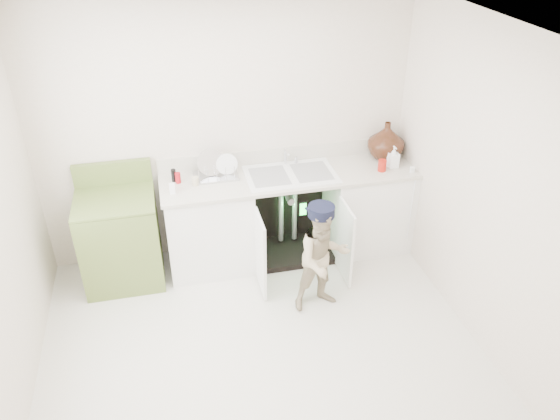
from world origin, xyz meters
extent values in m
plane|color=silver|center=(0.00, 0.00, 0.00)|extent=(3.50, 3.50, 0.00)
cube|color=beige|center=(0.00, 1.50, 1.25)|extent=(3.50, 2.50, 0.02)
cube|color=beige|center=(0.00, -1.50, 1.25)|extent=(3.50, 2.50, 0.02)
cube|color=beige|center=(1.75, 0.00, 1.25)|extent=(2.50, 3.00, 0.02)
plane|color=white|center=(0.00, 0.00, 2.50)|extent=(3.50, 3.50, 0.00)
cube|color=white|center=(-0.25, 1.20, 0.43)|extent=(0.80, 0.60, 0.86)
cube|color=white|center=(1.35, 1.20, 0.43)|extent=(0.80, 0.60, 0.86)
cube|color=black|center=(0.55, 1.47, 0.43)|extent=(0.80, 0.06, 0.86)
cube|color=black|center=(0.55, 1.20, 0.03)|extent=(0.80, 0.60, 0.06)
cylinder|color=gray|center=(0.48, 1.30, 0.45)|extent=(0.05, 0.05, 0.70)
cylinder|color=gray|center=(0.62, 1.30, 0.45)|extent=(0.05, 0.05, 0.70)
cylinder|color=gray|center=(0.55, 1.25, 0.62)|extent=(0.07, 0.18, 0.07)
cube|color=white|center=(0.15, 0.70, 0.40)|extent=(0.03, 0.40, 0.76)
cube|color=white|center=(0.95, 0.70, 0.40)|extent=(0.02, 0.40, 0.76)
cube|color=beige|center=(0.55, 1.20, 0.89)|extent=(2.44, 0.64, 0.03)
cube|color=beige|center=(0.55, 1.49, 0.98)|extent=(2.44, 0.02, 0.15)
cube|color=white|center=(0.55, 1.20, 0.90)|extent=(0.85, 0.55, 0.02)
cube|color=gray|center=(0.34, 1.20, 0.91)|extent=(0.34, 0.40, 0.01)
cube|color=gray|center=(0.76, 1.20, 0.91)|extent=(0.34, 0.40, 0.01)
cylinder|color=silver|center=(0.55, 1.42, 0.99)|extent=(0.03, 0.03, 0.17)
cylinder|color=silver|center=(0.55, 1.36, 1.06)|extent=(0.02, 0.14, 0.02)
cylinder|color=silver|center=(0.66, 1.42, 0.94)|extent=(0.04, 0.04, 0.06)
cylinder|color=white|center=(1.68, 0.89, 0.55)|extent=(0.01, 0.01, 0.70)
cube|color=white|center=(1.68, 0.98, 0.93)|extent=(0.04, 0.02, 0.06)
cube|color=silver|center=(-0.14, 1.32, 0.91)|extent=(0.41, 0.27, 0.02)
cylinder|color=silver|center=(-0.18, 1.34, 0.98)|extent=(0.25, 0.09, 0.25)
cylinder|color=white|center=(-0.03, 1.32, 0.97)|extent=(0.20, 0.05, 0.20)
cylinder|color=silver|center=(-0.30, 1.22, 0.98)|extent=(0.01, 0.01, 0.12)
cylinder|color=silver|center=(-0.22, 1.22, 0.98)|extent=(0.01, 0.01, 0.12)
cylinder|color=silver|center=(-0.14, 1.22, 0.98)|extent=(0.01, 0.01, 0.12)
cylinder|color=silver|center=(-0.06, 1.22, 0.98)|extent=(0.01, 0.01, 0.12)
cylinder|color=silver|center=(0.02, 1.22, 0.98)|extent=(0.01, 0.01, 0.12)
imported|color=#482514|center=(1.55, 1.34, 1.09)|extent=(0.36, 0.36, 0.37)
imported|color=#FF630D|center=(1.51, 1.30, 1.02)|extent=(0.09, 0.09, 0.23)
imported|color=white|center=(1.55, 1.14, 1.00)|extent=(0.09, 0.10, 0.21)
cylinder|color=#B21A0F|center=(1.41, 1.08, 0.96)|extent=(0.08, 0.08, 0.11)
cylinder|color=#AF0F16|center=(-0.49, 1.28, 0.95)|extent=(0.05, 0.05, 0.10)
cylinder|color=#C9B993|center=(-0.34, 1.20, 0.94)|extent=(0.06, 0.06, 0.08)
cylinder|color=black|center=(-0.53, 1.32, 0.96)|extent=(0.04, 0.04, 0.12)
cube|color=white|center=(-0.56, 1.10, 0.95)|extent=(0.05, 0.05, 0.09)
cube|color=olive|center=(-1.07, 1.18, 0.42)|extent=(0.70, 0.65, 0.85)
cube|color=olive|center=(-1.07, 1.18, 0.86)|extent=(0.70, 0.65, 0.02)
cube|color=olive|center=(-1.07, 1.46, 0.98)|extent=(0.70, 0.06, 0.22)
cylinder|color=black|center=(-1.25, 1.02, 0.86)|extent=(0.16, 0.16, 0.02)
cylinder|color=silver|center=(-1.25, 1.02, 0.87)|extent=(0.18, 0.18, 0.01)
cylinder|color=black|center=(-1.25, 1.33, 0.86)|extent=(0.16, 0.16, 0.02)
cylinder|color=silver|center=(-1.25, 1.33, 0.87)|extent=(0.18, 0.18, 0.01)
cylinder|color=black|center=(-0.90, 1.02, 0.86)|extent=(0.16, 0.16, 0.02)
cylinder|color=silver|center=(-0.90, 1.02, 0.87)|extent=(0.18, 0.18, 0.01)
cylinder|color=black|center=(-0.90, 1.33, 0.86)|extent=(0.16, 0.16, 0.02)
cylinder|color=silver|center=(-0.90, 1.33, 0.87)|extent=(0.18, 0.18, 0.01)
imported|color=tan|center=(0.63, 0.37, 0.50)|extent=(0.54, 0.44, 1.01)
cylinder|color=black|center=(0.63, 0.37, 0.98)|extent=(0.25, 0.25, 0.09)
cube|color=black|center=(0.62, 0.47, 0.94)|extent=(0.18, 0.11, 0.01)
cube|color=black|center=(0.58, 0.86, 0.72)|extent=(0.07, 0.01, 0.14)
cube|color=#26F23F|center=(0.58, 0.85, 0.72)|extent=(0.06, 0.00, 0.12)
camera|label=1|loc=(-0.59, -3.21, 3.28)|focal=35.00mm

